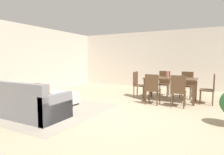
# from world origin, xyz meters

# --- Properties ---
(ground_plane) EXTENTS (10.80, 10.80, 0.00)m
(ground_plane) POSITION_xyz_m (0.00, 0.00, 0.00)
(ground_plane) COLOR tan
(wall_back) EXTENTS (9.00, 0.12, 2.70)m
(wall_back) POSITION_xyz_m (0.00, 5.00, 1.35)
(wall_back) COLOR beige
(wall_back) RESTS_ON ground_plane
(wall_left) EXTENTS (0.12, 11.00, 2.70)m
(wall_left) POSITION_xyz_m (-4.50, 0.50, 1.35)
(wall_left) COLOR beige
(wall_left) RESTS_ON ground_plane
(area_rug) EXTENTS (3.00, 2.80, 0.01)m
(area_rug) POSITION_xyz_m (-1.98, -0.48, 0.00)
(area_rug) COLOR gray
(area_rug) RESTS_ON ground_plane
(couch) EXTENTS (2.05, 0.90, 0.86)m
(couch) POSITION_xyz_m (-1.94, -1.15, 0.30)
(couch) COLOR gray
(couch) RESTS_ON ground_plane
(ottoman_table) EXTENTS (0.98, 0.58, 0.38)m
(ottoman_table) POSITION_xyz_m (-2.02, 0.14, 0.22)
(ottoman_table) COLOR silver
(ottoman_table) RESTS_ON ground_plane
(dining_table) EXTENTS (1.61, 0.90, 0.76)m
(dining_table) POSITION_xyz_m (0.77, 2.25, 0.67)
(dining_table) COLOR #513823
(dining_table) RESTS_ON ground_plane
(dining_chair_near_left) EXTENTS (0.40, 0.40, 0.92)m
(dining_chair_near_left) POSITION_xyz_m (0.40, 1.43, 0.52)
(dining_chair_near_left) COLOR #513823
(dining_chair_near_left) RESTS_ON ground_plane
(dining_chair_near_right) EXTENTS (0.41, 0.41, 0.92)m
(dining_chair_near_right) POSITION_xyz_m (1.14, 1.43, 0.52)
(dining_chair_near_right) COLOR #513823
(dining_chair_near_right) RESTS_ON ground_plane
(dining_chair_far_left) EXTENTS (0.41, 0.41, 0.92)m
(dining_chair_far_left) POSITION_xyz_m (0.38, 3.08, 0.52)
(dining_chair_far_left) COLOR #513823
(dining_chair_far_left) RESTS_ON ground_plane
(dining_chair_far_right) EXTENTS (0.42, 0.42, 0.92)m
(dining_chair_far_right) POSITION_xyz_m (1.18, 3.06, 0.52)
(dining_chair_far_right) COLOR #513823
(dining_chair_far_right) RESTS_ON ground_plane
(dining_chair_head_east) EXTENTS (0.40, 0.40, 0.92)m
(dining_chair_head_east) POSITION_xyz_m (1.93, 2.27, 0.52)
(dining_chair_head_east) COLOR #513823
(dining_chair_head_east) RESTS_ON ground_plane
(dining_chair_head_west) EXTENTS (0.40, 0.40, 0.92)m
(dining_chair_head_west) POSITION_xyz_m (-0.37, 2.29, 0.52)
(dining_chair_head_west) COLOR #513823
(dining_chair_head_west) RESTS_ON ground_plane
(vase_centerpiece) EXTENTS (0.10, 0.10, 0.22)m
(vase_centerpiece) POSITION_xyz_m (0.67, 2.25, 0.87)
(vase_centerpiece) COLOR #B26659
(vase_centerpiece) RESTS_ON dining_table
(book_on_ottoman) EXTENTS (0.31, 0.27, 0.03)m
(book_on_ottoman) POSITION_xyz_m (-1.88, 0.22, 0.40)
(book_on_ottoman) COLOR silver
(book_on_ottoman) RESTS_ON ottoman_table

